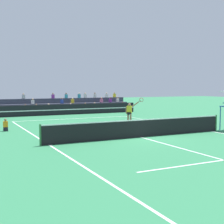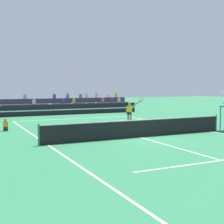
% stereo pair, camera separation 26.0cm
% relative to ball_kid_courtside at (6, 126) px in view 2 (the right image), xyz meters
% --- Properties ---
extents(ground_plane, '(120.00, 120.00, 0.00)m').
position_rel_ball_kid_courtside_xyz_m(ground_plane, '(6.80, -6.24, -0.33)').
color(ground_plane, '#2D7A4C').
extents(court_lines, '(11.10, 23.90, 0.01)m').
position_rel_ball_kid_courtside_xyz_m(court_lines, '(6.80, -6.24, -0.33)').
color(court_lines, white).
rests_on(court_lines, ground).
extents(tennis_net, '(12.00, 0.10, 1.10)m').
position_rel_ball_kid_courtside_xyz_m(tennis_net, '(6.80, -6.24, 0.21)').
color(tennis_net, '#2D6B38').
rests_on(tennis_net, ground).
extents(sponsor_banner_wall, '(18.00, 0.26, 1.10)m').
position_rel_ball_kid_courtside_xyz_m(sponsor_banner_wall, '(6.80, 10.10, 0.22)').
color(sponsor_banner_wall, black).
rests_on(sponsor_banner_wall, ground).
extents(bleacher_stand, '(18.34, 2.85, 2.28)m').
position_rel_ball_kid_courtside_xyz_m(bleacher_stand, '(6.81, 12.63, 0.32)').
color(bleacher_stand, '#383D4C').
rests_on(bleacher_stand, ground).
extents(ball_kid_courtside, '(0.30, 0.36, 0.84)m').
position_rel_ball_kid_courtside_xyz_m(ball_kid_courtside, '(0.00, 0.00, 0.00)').
color(ball_kid_courtside, black).
rests_on(ball_kid_courtside, ground).
extents(tennis_player, '(1.09, 1.02, 2.19)m').
position_rel_ball_kid_courtside_xyz_m(tennis_player, '(9.02, -1.03, 0.65)').
color(tennis_player, '#9E7051').
rests_on(tennis_player, ground).
extents(tennis_ball, '(0.07, 0.07, 0.07)m').
position_rel_ball_kid_courtside_xyz_m(tennis_ball, '(4.59, -5.30, -0.30)').
color(tennis_ball, '#C6DB33').
rests_on(tennis_ball, ground).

